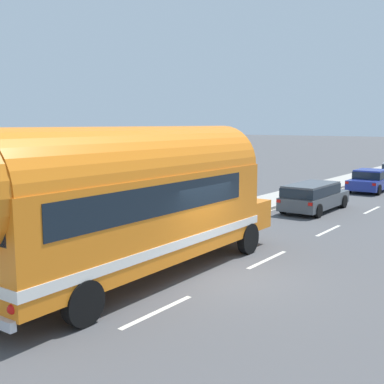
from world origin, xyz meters
name	(u,v)px	position (x,y,z in m)	size (l,w,h in m)	color
ground_plane	(228,278)	(0.00, 0.00, 0.00)	(300.00, 300.00, 0.00)	#4C4C4F
lane_markings	(317,205)	(-2.76, 12.97, 0.00)	(4.06, 80.00, 0.01)	silver
sidewalk_slab	(249,207)	(-5.09, 10.00, 0.07)	(2.34, 90.00, 0.15)	#ADA89E
painted_bus	(125,197)	(-1.95, -1.93, 2.30)	(2.74, 11.58, 4.12)	orange
car_lead	(313,195)	(-2.21, 11.10, 0.80)	(1.91, 4.71, 1.37)	#474C51
car_second	(371,180)	(-2.08, 19.86, 0.73)	(1.98, 4.38, 1.37)	navy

